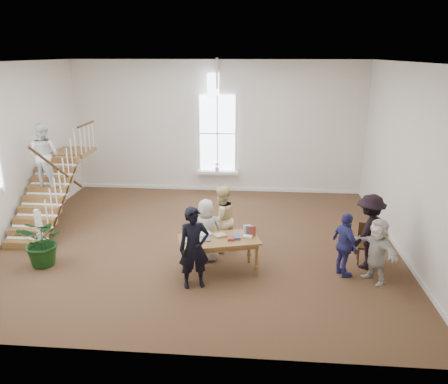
# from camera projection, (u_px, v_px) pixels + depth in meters

# --- Properties ---
(ground) EXTENTS (10.00, 10.00, 0.00)m
(ground) POSITION_uv_depth(u_px,v_px,m) (201.00, 241.00, 11.43)
(ground) COLOR #492E1C
(ground) RESTS_ON ground
(room_shell) EXTENTS (10.49, 10.00, 10.00)m
(room_shell) POSITION_uv_depth(u_px,v_px,m) (217.00, 180.00, 15.47)
(room_shell) COLOR silver
(room_shell) RESTS_ON ground
(staircase) EXTENTS (1.10, 4.10, 2.92)m
(staircase) POSITION_uv_depth(u_px,v_px,m) (47.00, 170.00, 11.99)
(staircase) COLOR brown
(staircase) RESTS_ON ground
(library_table) EXTENTS (1.92, 1.31, 0.88)m
(library_table) POSITION_uv_depth(u_px,v_px,m) (218.00, 242.00, 9.59)
(library_table) COLOR brown
(library_table) RESTS_ON ground
(police_officer) EXTENTS (0.74, 0.61, 1.76)m
(police_officer) POSITION_uv_depth(u_px,v_px,m) (194.00, 248.00, 8.96)
(police_officer) COLOR black
(police_officer) RESTS_ON ground
(elderly_woman) EXTENTS (0.84, 0.68, 1.50)m
(elderly_woman) POSITION_uv_depth(u_px,v_px,m) (206.00, 230.00, 10.18)
(elderly_woman) COLOR beige
(elderly_woman) RESTS_ON ground
(person_yellow) EXTENTS (1.04, 1.01, 1.69)m
(person_yellow) POSITION_uv_depth(u_px,v_px,m) (221.00, 219.00, 10.60)
(person_yellow) COLOR beige
(person_yellow) RESTS_ON ground
(woman_cluster_a) EXTENTS (0.66, 0.93, 1.46)m
(woman_cluster_a) POSITION_uv_depth(u_px,v_px,m) (345.00, 245.00, 9.46)
(woman_cluster_a) COLOR navy
(woman_cluster_a) RESTS_ON ground
(woman_cluster_b) EXTENTS (1.25, 1.26, 1.74)m
(woman_cluster_b) POSITION_uv_depth(u_px,v_px,m) (369.00, 232.00, 9.79)
(woman_cluster_b) COLOR black
(woman_cluster_b) RESTS_ON ground
(woman_cluster_c) EXTENTS (1.05, 1.35, 1.43)m
(woman_cluster_c) POSITION_uv_depth(u_px,v_px,m) (377.00, 251.00, 9.22)
(woman_cluster_c) COLOR beige
(woman_cluster_c) RESTS_ON ground
(floor_plant) EXTENTS (1.23, 1.12, 1.18)m
(floor_plant) POSITION_uv_depth(u_px,v_px,m) (43.00, 242.00, 9.96)
(floor_plant) COLOR #123410
(floor_plant) RESTS_ON ground
(side_chair) EXTENTS (0.47, 0.47, 0.94)m
(side_chair) POSITION_uv_depth(u_px,v_px,m) (367.00, 241.00, 10.15)
(side_chair) COLOR #35200E
(side_chair) RESTS_ON ground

